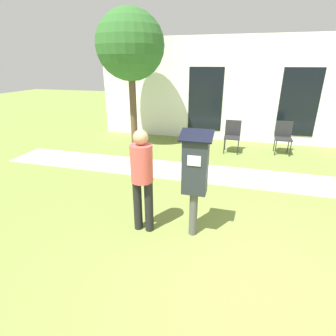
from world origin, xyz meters
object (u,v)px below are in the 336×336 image
person_standing (142,174)px  outdoor_chair_left (232,134)px  parking_meter (195,172)px  outdoor_chair_middle (283,135)px

person_standing → outdoor_chair_left: size_ratio=1.76×
person_standing → outdoor_chair_left: (1.11, 4.32, -0.40)m
parking_meter → outdoor_chair_left: 4.28m
person_standing → outdoor_chair_middle: (2.50, 4.56, -0.40)m
person_standing → parking_meter: bearing=8.2°
outdoor_chair_middle → parking_meter: bearing=-107.5°
parking_meter → outdoor_chair_middle: (1.75, 4.48, -0.49)m
person_standing → outdoor_chair_middle: 5.22m
parking_meter → outdoor_chair_left: size_ratio=1.77×
parking_meter → person_standing: 0.76m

